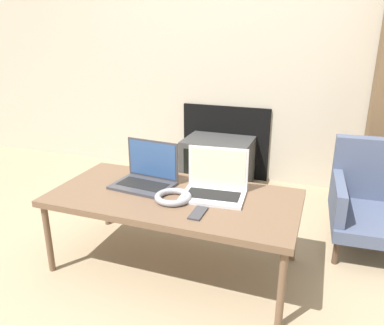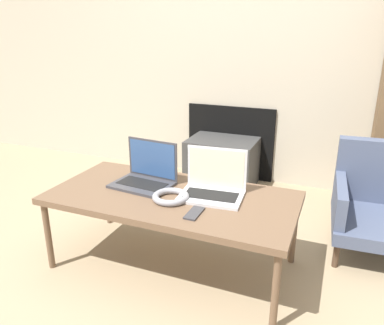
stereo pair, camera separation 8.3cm
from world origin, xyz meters
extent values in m
plane|color=#998466|center=(0.00, 0.00, 0.00)|extent=(14.00, 14.00, 0.00)
cube|color=#B7AD99|center=(0.00, 1.92, 1.30)|extent=(7.00, 0.06, 2.60)
cube|color=black|center=(-0.12, 1.88, 0.34)|extent=(0.82, 0.03, 0.68)
cube|color=brown|center=(0.00, 0.34, 0.44)|extent=(1.39, 0.68, 0.04)
cylinder|color=brown|center=(-0.65, 0.05, 0.21)|extent=(0.04, 0.04, 0.42)
cylinder|color=brown|center=(0.65, 0.05, 0.21)|extent=(0.04, 0.04, 0.42)
cylinder|color=brown|center=(-0.65, 0.64, 0.21)|extent=(0.04, 0.04, 0.42)
cylinder|color=brown|center=(0.65, 0.64, 0.21)|extent=(0.04, 0.04, 0.42)
cube|color=#38383D|center=(-0.22, 0.39, 0.46)|extent=(0.37, 0.28, 0.02)
cube|color=black|center=(-0.22, 0.39, 0.47)|extent=(0.30, 0.16, 0.00)
cube|color=#38383D|center=(-0.21, 0.51, 0.59)|extent=(0.34, 0.04, 0.24)
cube|color=#2D4C7F|center=(-0.21, 0.51, 0.59)|extent=(0.32, 0.03, 0.22)
cube|color=silver|center=(0.22, 0.39, 0.46)|extent=(0.36, 0.28, 0.02)
cube|color=black|center=(0.22, 0.39, 0.47)|extent=(0.30, 0.16, 0.00)
cube|color=silver|center=(0.21, 0.51, 0.59)|extent=(0.34, 0.04, 0.24)
cube|color=beige|center=(0.21, 0.51, 0.59)|extent=(0.32, 0.03, 0.22)
torus|color=gray|center=(0.02, 0.28, 0.47)|extent=(0.20, 0.20, 0.04)
cube|color=#333338|center=(0.20, 0.18, 0.46)|extent=(0.06, 0.15, 0.01)
cube|color=#383838|center=(-0.12, 1.65, 0.21)|extent=(0.59, 0.44, 0.42)
cube|color=black|center=(-0.12, 1.42, 0.21)|extent=(0.49, 0.01, 0.33)
cube|color=#47516B|center=(1.12, 0.95, 0.20)|extent=(0.56, 0.65, 0.08)
cube|color=#47516B|center=(1.10, 1.21, 0.45)|extent=(0.53, 0.13, 0.42)
cube|color=#47516B|center=(0.88, 0.94, 0.34)|extent=(0.09, 0.56, 0.20)
cylinder|color=#4C3828|center=(0.90, 0.69, 0.08)|extent=(0.04, 0.04, 0.16)
cylinder|color=#4C3828|center=(0.90, 1.21, 0.08)|extent=(0.04, 0.04, 0.16)
camera|label=1|loc=(0.76, -1.42, 1.32)|focal=35.00mm
camera|label=2|loc=(0.84, -1.39, 1.32)|focal=35.00mm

